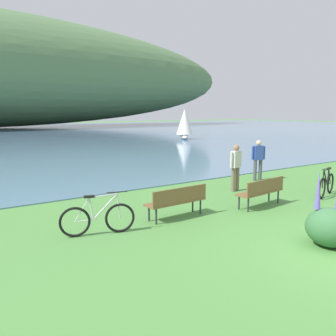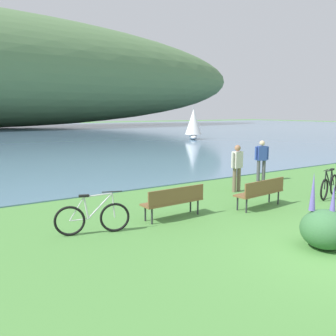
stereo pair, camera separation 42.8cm
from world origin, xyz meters
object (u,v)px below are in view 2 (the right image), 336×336
Objects in this scene: park_bench_near_camera at (174,200)px; person_at_shoreline at (262,158)px; bicycle_beside_path at (93,218)px; sailboat_mid_bay at (193,124)px; person_on_the_grass at (237,165)px; bicycle_leaning_near_bench at (329,186)px; park_bench_further_along at (261,191)px.

person_at_shoreline reaches higher than park_bench_near_camera.
bicycle_beside_path is 29.20m from sailboat_mid_bay.
person_on_the_grass is at bearing 21.93° from park_bench_near_camera.
sailboat_mid_bay is (19.17, 21.99, 1.28)m from bicycle_beside_path.
sailboat_mid_bay is at bearing 64.08° from bicycle_leaning_near_bench.
person_on_the_grass is (3.71, 1.49, 0.46)m from park_bench_near_camera.
bicycle_beside_path is 8.60m from person_at_shoreline.
park_bench_near_camera is at bearing -0.33° from bicycle_beside_path.
person_at_shoreline is at bearing 86.93° from bicycle_leaning_near_bench.
sailboat_mid_bay is (16.87, 22.01, 1.15)m from park_bench_near_camera.
park_bench_further_along is at bearing -137.16° from person_at_shoreline.
person_on_the_grass reaches higher than bicycle_beside_path.
person_on_the_grass is at bearing -157.99° from person_at_shoreline.
park_bench_near_camera is 1.06× the size of person_at_shoreline.
park_bench_near_camera is at bearing -127.48° from sailboat_mid_bay.
bicycle_beside_path is at bearing -166.17° from person_on_the_grass.
park_bench_near_camera and park_bench_further_along have the same top height.
person_on_the_grass is (-2.07, 2.32, 0.58)m from bicycle_leaning_near_bench.
person_at_shoreline is at bearing 21.96° from park_bench_near_camera.
bicycle_leaning_near_bench is 1.00× the size of person_at_shoreline.
sailboat_mid_bay is at bearing 58.01° from park_bench_further_along.
sailboat_mid_bay reaches higher than person_on_the_grass.
person_at_shoreline is at bearing 42.84° from park_bench_further_along.
sailboat_mid_bay reaches higher than park_bench_further_along.
person_at_shoreline is at bearing 16.13° from bicycle_beside_path.
person_on_the_grass is (0.90, 2.01, 0.46)m from park_bench_further_along.
person_on_the_grass is (6.01, 1.48, 0.58)m from bicycle_beside_path.
person_on_the_grass is at bearing 13.83° from bicycle_beside_path.
park_bench_further_along is at bearing -121.99° from sailboat_mid_bay.
person_at_shoreline is (3.14, 2.91, 0.46)m from park_bench_further_along.
park_bench_further_along is 2.99m from bicycle_leaning_near_bench.
bicycle_leaning_near_bench and bicycle_beside_path have the same top height.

